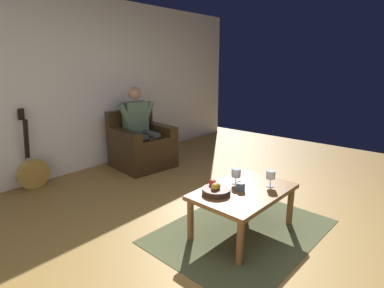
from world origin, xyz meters
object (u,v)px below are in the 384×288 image
Objects in this scene: coffee_table at (243,196)px; guitar at (33,171)px; person_seated at (140,125)px; fruit_bowl at (216,190)px; wine_glass_near at (236,174)px; candle_jar at (241,186)px; armchair at (141,146)px; wine_glass_far at (271,176)px.

guitar is (0.82, -2.60, -0.14)m from coffee_table.
person_seated is 2.27m from fruit_bowl.
wine_glass_near is at bearing 81.44° from person_seated.
wine_glass_near is at bearing -130.44° from candle_jar.
person_seated reaches higher than armchair.
wine_glass_far is (0.44, 2.38, -0.11)m from person_seated.
wine_glass_near is 0.61× the size of fruit_bowl.
armchair reaches higher than wine_glass_near.
guitar is at bearing -72.49° from coffee_table.
coffee_table is 0.29m from fruit_bowl.
person_seated is 1.58m from guitar.
person_seated is 15.93× the size of candle_jar.
coffee_table is 6.33× the size of wine_glass_far.
wine_glass_near is at bearing 176.82° from fruit_bowl.
armchair is 0.88× the size of coffee_table.
armchair is at bearing -105.85° from wine_glass_near.
guitar is 6.52× the size of wine_glass_far.
person_seated reaches higher than fruit_bowl.
armchair is 2.26m from fruit_bowl.
candle_jar is at bearing 79.83° from armchair.
person_seated is at bearing -106.60° from coffee_table.
coffee_table is 13.10× the size of candle_jar.
candle_jar is (-0.21, 0.13, 0.00)m from fruit_bowl.
armchair reaches higher than candle_jar.
armchair reaches higher than wine_glass_far.
candle_jar is (0.69, 2.21, -0.18)m from person_seated.
person_seated reaches higher than guitar.
wine_glass_far is at bearing 147.03° from candle_jar.
fruit_bowl reaches higher than candle_jar.
candle_jar is at bearing 79.86° from person_seated.
candle_jar reaches higher than coffee_table.
wine_glass_far is at bearing 146.19° from coffee_table.
coffee_table is 0.22m from wine_glass_near.
guitar is at bearing -69.17° from wine_glass_far.
person_seated is at bearing -107.41° from candle_jar.
person_seated is 7.70× the size of wine_glass_far.
guitar is at bearing -6.72° from person_seated.
wine_glass_near is (0.59, 2.09, 0.22)m from armchair.
person_seated is 2.34m from coffee_table.
fruit_bowl is (0.90, 2.08, -0.18)m from person_seated.
fruit_bowl is at bearing 103.40° from guitar.
armchair is at bearing -106.63° from coffee_table.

